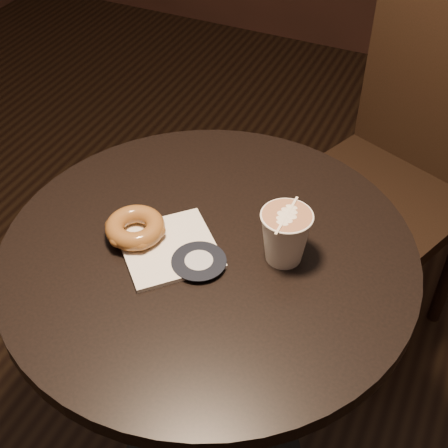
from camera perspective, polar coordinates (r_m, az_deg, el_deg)
The scene contains 5 objects.
cafe_table at distance 1.19m, azimuth -1.28°, elevation -9.03°, with size 0.70×0.70×0.75m.
chair at distance 1.62m, azimuth 16.36°, elevation 6.72°, with size 0.53×0.53×1.03m.
pastry_bag at distance 1.04m, azimuth -5.04°, elevation -2.20°, with size 0.15×0.15×0.01m, color silver.
doughnut at distance 1.05m, azimuth -8.13°, elevation -0.32°, with size 0.10×0.10×0.03m, color brown.
latte_cup at distance 1.00m, azimuth 5.61°, elevation -1.16°, with size 0.08×0.08×0.09m, color white, non-canonical shape.
Camera 1 is at (0.33, -0.66, 1.48)m, focal length 50.00 mm.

